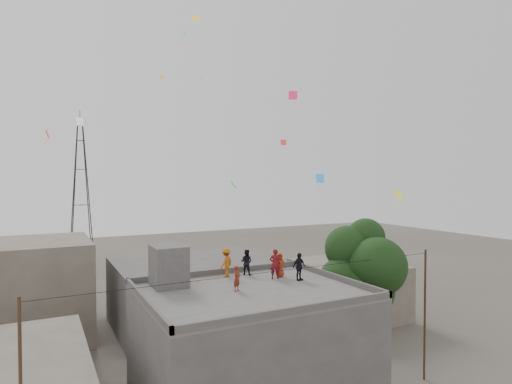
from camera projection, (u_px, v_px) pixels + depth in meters
main_building at (251, 354)px, 20.24m from camera, size 10.00×8.00×6.10m
parapet at (251, 287)px, 20.14m from camera, size 10.00×8.00×0.30m
stair_head_box at (169, 266)px, 20.97m from camera, size 1.60×1.80×2.00m
neighbor_north at (194, 292)px, 33.62m from camera, size 12.00×9.00×5.00m
neighbor_northwest at (21, 291)px, 29.89m from camera, size 9.00×8.00×7.00m
neighbor_east at (348, 289)px, 35.55m from camera, size 7.00×8.00×4.40m
tree at (363, 273)px, 24.04m from camera, size 4.90×4.60×9.10m
utility_line at (273, 346)px, 19.33m from camera, size 20.12×0.62×7.40m
transmission_tower at (81, 197)px, 53.80m from camera, size 2.97×2.97×20.01m
person_red_adult at (275, 264)px, 22.50m from camera, size 0.67×0.55×1.59m
person_orange_child at (280, 265)px, 23.00m from camera, size 0.75×0.68×1.29m
person_dark_child at (246, 262)px, 23.52m from camera, size 0.84×0.86×1.39m
person_dark_adult at (299, 267)px, 22.16m from camera, size 0.90×0.53×1.44m
person_orange_adult at (226, 262)px, 23.04m from camera, size 1.14×1.05×1.55m
person_red_child at (237, 278)px, 20.06m from camera, size 0.52×0.48×1.20m
kites at (212, 106)px, 24.97m from camera, size 20.67×16.98×12.91m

